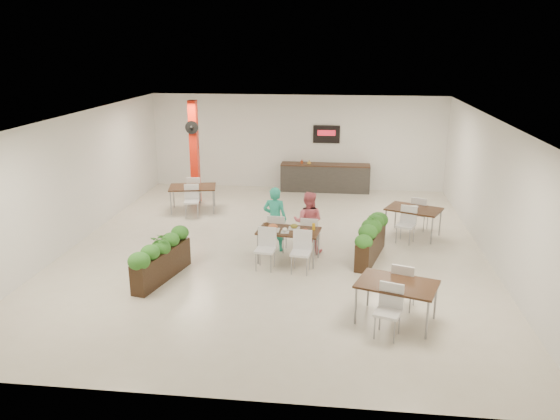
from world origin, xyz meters
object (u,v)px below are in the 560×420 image
object	(u,v)px
main_table	(288,235)
side_table_a	(193,190)
red_column	(194,151)
planter_left	(161,256)
side_table_b	(414,212)
diner_woman	(308,222)
diner_man	(275,219)
side_table_c	(397,289)
service_counter	(325,177)
planter_right	(371,238)

from	to	relation	value
main_table	side_table_a	size ratio (longest dim) A/B	1.05
red_column	planter_left	bearing A→B (deg)	-81.95
red_column	side_table_b	bearing A→B (deg)	-20.84
diner_woman	side_table_a	bearing A→B (deg)	-32.75
red_column	side_table_a	distance (m)	1.36
diner_man	side_table_c	size ratio (longest dim) A/B	0.95
main_table	planter_left	size ratio (longest dim) A/B	0.89
side_table_a	red_column	bearing A→B (deg)	87.59
red_column	main_table	size ratio (longest dim) A/B	1.83
red_column	planter_left	distance (m)	6.04
red_column	side_table_b	xyz separation A→B (m)	(6.44, -2.45, -1.00)
red_column	diner_man	size ratio (longest dim) A/B	2.02
side_table_a	service_counter	bearing A→B (deg)	24.13
service_counter	side_table_a	distance (m)	4.75
side_table_c	main_table	bearing A→B (deg)	148.28
planter_left	side_table_b	bearing A→B (deg)	31.40
diner_woman	planter_right	xyz separation A→B (m)	(1.48, -0.29, -0.24)
service_counter	side_table_c	world-z (taller)	service_counter
red_column	diner_woman	bearing A→B (deg)	-45.71
service_counter	planter_left	world-z (taller)	service_counter
planter_left	side_table_b	distance (m)	6.58
side_table_c	red_column	bearing A→B (deg)	146.31
side_table_b	planter_right	bearing A→B (deg)	-99.55
diner_woman	service_counter	bearing A→B (deg)	-85.41
diner_man	side_table_c	bearing A→B (deg)	134.77
service_counter	side_table_a	world-z (taller)	service_counter
service_counter	side_table_a	xyz separation A→B (m)	(-3.85, -2.77, 0.15)
diner_woman	side_table_a	xyz separation A→B (m)	(-3.66, 2.99, -0.10)
diner_woman	planter_left	world-z (taller)	diner_woman
main_table	planter_right	distance (m)	1.93
diner_woman	planter_left	bearing A→B (deg)	40.26
main_table	side_table_a	distance (m)	4.88
red_column	planter_right	bearing A→B (deg)	-38.40
red_column	side_table_c	distance (m)	9.18
diner_woman	planter_left	xyz separation A→B (m)	(-2.97, -1.98, -0.23)
diner_man	planter_right	world-z (taller)	diner_man
main_table	side_table_b	size ratio (longest dim) A/B	1.06
diner_woman	planter_left	distance (m)	3.58
side_table_b	side_table_c	world-z (taller)	same
diner_man	planter_left	world-z (taller)	diner_man
service_counter	side_table_b	distance (m)	4.96
planter_left	side_table_c	world-z (taller)	planter_left
planter_right	diner_woman	bearing A→B (deg)	168.88
planter_left	main_table	bearing A→B (deg)	27.42
service_counter	planter_left	bearing A→B (deg)	-112.24
side_table_a	side_table_b	distance (m)	6.49
planter_left	side_table_b	xyz separation A→B (m)	(5.61, 3.43, 0.12)
diner_man	side_table_b	world-z (taller)	diner_man
main_table	service_counter	bearing A→B (deg)	84.60
side_table_c	diner_woman	bearing A→B (deg)	137.04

